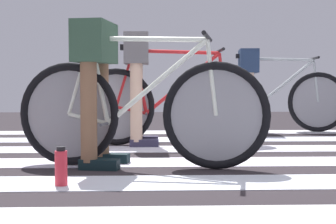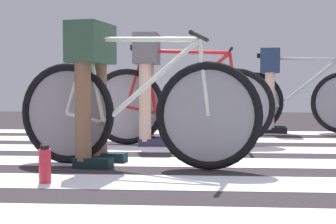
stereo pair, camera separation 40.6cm
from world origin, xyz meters
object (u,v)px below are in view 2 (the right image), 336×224
object	(u,v)px
bicycle_3_of_3	(297,100)
bicycle_2_of_3	(181,104)
cyclist_2_of_3	(147,73)
bicycle_1_of_3	(134,111)
cyclist_1_of_3	(92,73)
cyclist_3_of_3	(270,78)
water_bottle	(45,165)

from	to	relation	value
bicycle_3_of_3	bicycle_2_of_3	bearing A→B (deg)	-129.13
bicycle_3_of_3	cyclist_2_of_3	bearing A→B (deg)	-135.22
cyclist_2_of_3	bicycle_1_of_3	bearing A→B (deg)	-87.52
bicycle_2_of_3	cyclist_2_of_3	world-z (taller)	cyclist_2_of_3
cyclist_1_of_3	bicycle_3_of_3	xyz separation A→B (m)	(1.87, 2.49, -0.26)
cyclist_2_of_3	bicycle_3_of_3	distance (m)	2.09
bicycle_2_of_3	bicycle_3_of_3	bearing A→B (deg)	44.98
bicycle_2_of_3	cyclist_2_of_3	bearing A→B (deg)	-180.00
bicycle_2_of_3	cyclist_3_of_3	distance (m)	1.68
bicycle_1_of_3	water_bottle	world-z (taller)	bicycle_1_of_3
cyclist_3_of_3	water_bottle	size ratio (longest dim) A/B	4.49
bicycle_1_of_3	cyclist_1_of_3	size ratio (longest dim) A/B	1.73
cyclist_3_of_3	water_bottle	distance (m)	3.66
bicycle_2_of_3	water_bottle	world-z (taller)	bicycle_2_of_3
bicycle_2_of_3	cyclist_3_of_3	world-z (taller)	cyclist_3_of_3
cyclist_2_of_3	bicycle_3_of_3	xyz separation A→B (m)	(1.62, 1.29, -0.28)
bicycle_1_of_3	cyclist_1_of_3	bearing A→B (deg)	180.00
bicycle_2_of_3	bicycle_3_of_3	xyz separation A→B (m)	(1.30, 1.30, 0.00)
cyclist_1_of_3	bicycle_3_of_3	size ratio (longest dim) A/B	0.57
bicycle_1_of_3	water_bottle	size ratio (longest dim) A/B	7.78
bicycle_1_of_3	bicycle_3_of_3	xyz separation A→B (m)	(1.57, 2.55, 0.00)
bicycle_3_of_3	cyclist_3_of_3	xyz separation A→B (m)	(-0.31, 0.03, 0.25)
bicycle_1_of_3	bicycle_3_of_3	size ratio (longest dim) A/B	0.99
bicycle_3_of_3	bicycle_1_of_3	bearing A→B (deg)	-115.46
cyclist_3_of_3	bicycle_1_of_3	bearing A→B (deg)	-109.86
bicycle_1_of_3	cyclist_3_of_3	bearing A→B (deg)	75.45
bicycle_3_of_3	water_bottle	bearing A→B (deg)	-116.03
cyclist_3_of_3	bicycle_2_of_3	bearing A→B (deg)	-120.79
bicycle_1_of_3	cyclist_3_of_3	size ratio (longest dim) A/B	1.73
bicycle_2_of_3	bicycle_1_of_3	bearing A→B (deg)	-101.53
bicycle_2_of_3	cyclist_3_of_3	size ratio (longest dim) A/B	1.76
bicycle_1_of_3	cyclist_3_of_3	world-z (taller)	cyclist_3_of_3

